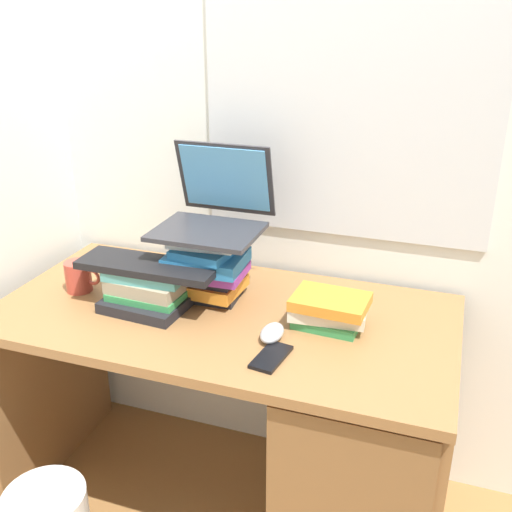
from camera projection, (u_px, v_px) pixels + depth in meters
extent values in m
plane|color=olive|center=(227.00, 503.00, 2.07)|extent=(6.00, 6.00, 0.00)
cube|color=silver|center=(265.00, 103.00, 1.90)|extent=(6.00, 0.05, 2.60)
cube|color=silver|center=(348.00, 109.00, 1.79)|extent=(0.90, 0.01, 0.80)
cube|color=olive|center=(223.00, 316.00, 1.78)|extent=(1.36, 0.69, 0.03)
cube|color=olive|center=(52.00, 379.00, 2.13)|extent=(0.02, 0.63, 0.72)
cube|color=olive|center=(439.00, 467.00, 1.73)|extent=(0.02, 0.63, 0.72)
cube|color=brown|center=(362.00, 457.00, 1.76)|extent=(0.41, 0.59, 0.68)
cube|color=black|center=(210.00, 294.00, 1.86)|extent=(0.18, 0.13, 0.02)
cube|color=orange|center=(209.00, 284.00, 1.85)|extent=(0.21, 0.18, 0.04)
cube|color=black|center=(205.00, 276.00, 1.83)|extent=(0.19, 0.12, 0.02)
cube|color=#8C338C|center=(210.00, 270.00, 1.81)|extent=(0.22, 0.17, 0.03)
cube|color=#2672B2|center=(207.00, 259.00, 1.80)|extent=(0.24, 0.19, 0.04)
cube|color=#2672B2|center=(207.00, 249.00, 1.79)|extent=(0.18, 0.20, 0.02)
cube|color=white|center=(205.00, 239.00, 1.78)|extent=(0.21, 0.15, 0.03)
cube|color=black|center=(147.00, 303.00, 1.79)|extent=(0.25, 0.20, 0.03)
cube|color=#338C4C|center=(148.00, 294.00, 1.79)|extent=(0.22, 0.15, 0.02)
cube|color=gray|center=(147.00, 284.00, 1.78)|extent=(0.22, 0.15, 0.04)
cube|color=teal|center=(148.00, 272.00, 1.77)|extent=(0.24, 0.16, 0.03)
cube|color=#338C4C|center=(328.00, 320.00, 1.70)|extent=(0.19, 0.16, 0.03)
cube|color=beige|center=(328.00, 311.00, 1.69)|extent=(0.22, 0.15, 0.04)
cube|color=orange|center=(330.00, 302.00, 1.67)|extent=(0.22, 0.16, 0.03)
cube|color=#2D2D33|center=(207.00, 232.00, 1.77)|extent=(0.31, 0.24, 0.01)
cube|color=#2D2D33|center=(225.00, 178.00, 1.86)|extent=(0.31, 0.07, 0.23)
cube|color=#59A5E5|center=(225.00, 178.00, 1.85)|extent=(0.28, 0.06, 0.20)
cube|color=black|center=(148.00, 266.00, 1.75)|extent=(0.42, 0.14, 0.02)
ellipsoid|color=#A5A8AD|center=(272.00, 333.00, 1.63)|extent=(0.06, 0.10, 0.04)
cylinder|color=#B23F33|center=(78.00, 276.00, 1.89)|extent=(0.08, 0.08, 0.10)
torus|color=#B23F33|center=(93.00, 277.00, 1.87)|extent=(0.05, 0.01, 0.05)
cube|color=black|center=(271.00, 357.00, 1.54)|extent=(0.08, 0.14, 0.01)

